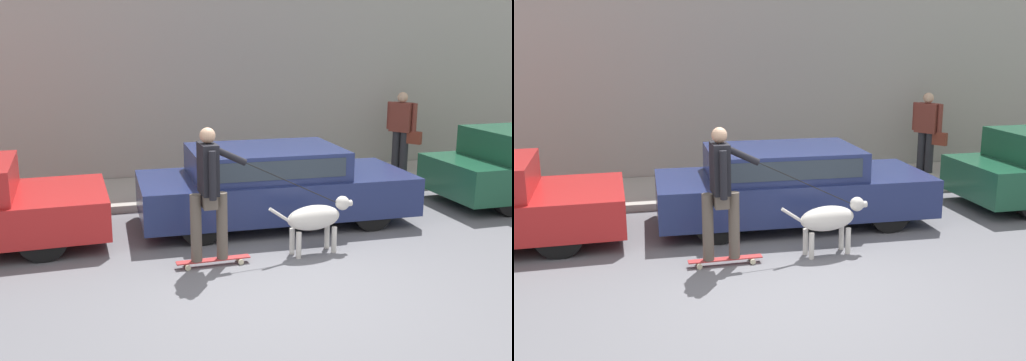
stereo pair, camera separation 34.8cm
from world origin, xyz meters
The scene contains 7 objects.
ground_plane centered at (0.00, 0.00, 0.00)m, with size 36.00×36.00×0.00m, color slate.
back_wall centered at (0.00, 5.82, 2.23)m, with size 32.00×0.30×4.47m.
sidewalk_curb centered at (0.00, 4.61, 0.06)m, with size 30.00×2.07×0.13m.
parked_car_1 centered at (0.66, 2.46, 0.59)m, with size 4.16×1.84×1.18m.
dog centered at (0.79, 0.99, 0.48)m, with size 1.23×0.44×0.73m.
skateboarder centered at (-0.64, 0.91, 0.99)m, with size 2.27×0.57×1.74m.
pedestrian_with_bag centered at (4.17, 4.78, 1.01)m, with size 0.50×0.68×1.61m.
Camera 1 is at (-2.06, -6.00, 2.74)m, focal length 42.00 mm.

